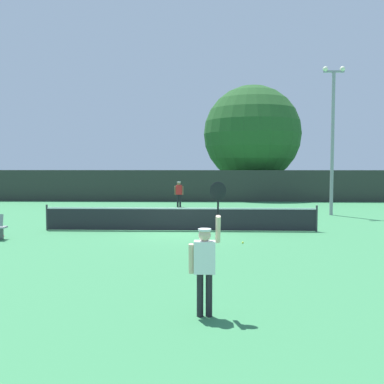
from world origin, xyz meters
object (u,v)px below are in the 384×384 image
Objects in this scene: player_serving at (205,258)px; light_pole at (333,131)px; tennis_ball at (243,243)px; large_tree at (252,134)px; player_receiving at (179,192)px; parked_car_mid at (266,188)px; spare_racket at (0,236)px; parked_car_near at (156,187)px.

player_serving is 0.30× the size of light_pole.
large_tree is at bearing 83.18° from tennis_ball.
light_pole is at bearing 66.90° from player_serving.
player_receiving is (-1.72, 20.07, -0.05)m from player_serving.
light_pole is (5.51, 8.72, 4.50)m from tennis_ball.
light_pole is 1.84× the size of parked_car_mid.
large_tree reaches higher than player_receiving.
player_receiving is at bearing 103.18° from tennis_ball.
tennis_ball is at bearing -7.03° from spare_racket.
tennis_ball is 23.16m from parked_car_near.
player_receiving is 10.10m from light_pole.
parked_car_near is (-5.62, 22.46, 0.74)m from tennis_ball.
player_receiving is 10.87m from large_tree.
player_receiving is 13.24m from spare_racket.
spare_racket is at bearing -94.45° from parked_car_near.
player_receiving is 3.15× the size of spare_racket.
large_tree is 9.38m from parked_car_near.
player_serving is 7.41m from tennis_ball.
spare_racket is (-9.07, 1.12, -0.01)m from tennis_ball.
player_receiving is 24.02× the size of tennis_ball.
light_pole reaches higher than parked_car_mid.
large_tree is (-2.98, 12.46, 0.70)m from light_pole.
player_serving is 11.46m from spare_racket.
light_pole is at bearing 57.70° from tennis_ball.
parked_car_mid is (12.91, 21.01, 0.76)m from spare_racket.
player_serving is 17.69m from light_pole.
player_receiving is at bearing -129.99° from parked_car_mid.
spare_racket is at bearing 62.65° from player_receiving.
parked_car_mid is (5.13, 29.36, -0.27)m from player_serving.
parked_car_near is at bearing 80.81° from spare_racket.
player_serving reaches higher than parked_car_near.
tennis_ball is (1.29, 7.23, -1.02)m from player_serving.
spare_racket is 24.67m from parked_car_mid.
player_receiving is at bearing -70.07° from parked_car_near.
light_pole is at bearing -46.24° from parked_car_near.
tennis_ball is at bearing -103.43° from parked_car_mid.
player_receiving is 0.38× the size of parked_car_near.
large_tree is 4.74m from parked_car_mid.
large_tree is at bearing -147.60° from parked_car_mid.
tennis_ball is 22.47m from parked_car_mid.
spare_racket is 0.12× the size of parked_car_mid.
parked_car_mid reaches higher than tennis_ball.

